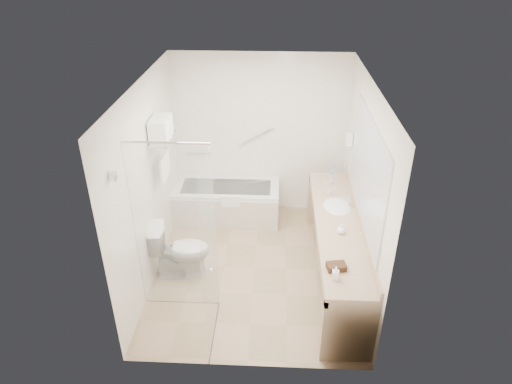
{
  "coord_description": "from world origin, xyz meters",
  "views": [
    {
      "loc": [
        0.25,
        -4.83,
        3.89
      ],
      "look_at": [
        0.0,
        0.3,
        1.0
      ],
      "focal_mm": 32.0,
      "sensor_mm": 36.0,
      "label": 1
    }
  ],
  "objects_px": {
    "bathtub": "(227,202)",
    "amenity_basket": "(336,267)",
    "toilet": "(180,250)",
    "vanity_counter": "(337,237)",
    "water_bottle_left": "(331,180)"
  },
  "relations": [
    {
      "from": "vanity_counter",
      "to": "bathtub",
      "type": "bearing_deg",
      "value": 137.65
    },
    {
      "from": "bathtub",
      "to": "amenity_basket",
      "type": "relative_size",
      "value": 8.1
    },
    {
      "from": "bathtub",
      "to": "amenity_basket",
      "type": "distance_m",
      "value": 2.74
    },
    {
      "from": "bathtub",
      "to": "vanity_counter",
      "type": "height_order",
      "value": "vanity_counter"
    },
    {
      "from": "bathtub",
      "to": "toilet",
      "type": "bearing_deg",
      "value": -107.95
    },
    {
      "from": "water_bottle_left",
      "to": "vanity_counter",
      "type": "bearing_deg",
      "value": -89.35
    },
    {
      "from": "water_bottle_left",
      "to": "amenity_basket",
      "type": "bearing_deg",
      "value": -93.48
    },
    {
      "from": "bathtub",
      "to": "vanity_counter",
      "type": "xyz_separation_m",
      "value": [
        1.52,
        -1.39,
        0.36
      ]
    },
    {
      "from": "toilet",
      "to": "water_bottle_left",
      "type": "distance_m",
      "value": 2.25
    },
    {
      "from": "toilet",
      "to": "water_bottle_left",
      "type": "bearing_deg",
      "value": -70.03
    },
    {
      "from": "bathtub",
      "to": "vanity_counter",
      "type": "bearing_deg",
      "value": -42.35
    },
    {
      "from": "bathtub",
      "to": "vanity_counter",
      "type": "distance_m",
      "value": 2.09
    },
    {
      "from": "toilet",
      "to": "bathtub",
      "type": "bearing_deg",
      "value": -23.32
    },
    {
      "from": "bathtub",
      "to": "water_bottle_left",
      "type": "distance_m",
      "value": 1.72
    },
    {
      "from": "vanity_counter",
      "to": "amenity_basket",
      "type": "bearing_deg",
      "value": -97.78
    }
  ]
}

